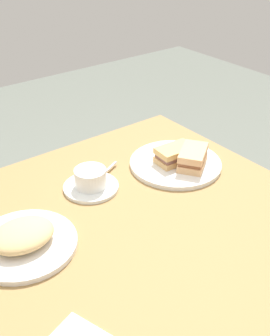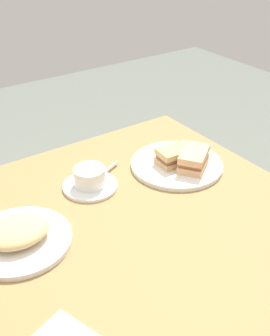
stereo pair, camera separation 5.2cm
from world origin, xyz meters
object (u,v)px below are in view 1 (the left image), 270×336
dining_table (126,246)px  coffee_cup (90,177)px  sandwich_back (193,157)px  coffee_saucer (91,187)px  sandwich_plate (175,164)px  spoon (105,172)px  sandwich_front (175,154)px  side_plate (24,244)px

dining_table → coffee_cup: (-0.02, -0.19, 0.12)m
sandwich_back → coffee_saucer: 0.33m
sandwich_back → coffee_saucer: size_ratio=0.89×
sandwich_plate → spoon: 0.22m
coffee_saucer → coffee_cup: bearing=-103.5°
sandwich_plate → spoon: spoon is taller
sandwich_front → sandwich_back: (-0.03, 0.05, 0.00)m
sandwich_front → side_plate: 0.54m
dining_table → sandwich_plate: sandwich_plate is taller
sandwich_front → coffee_cup: 0.28m
sandwich_plate → sandwich_back: sandwich_back is taller
dining_table → sandwich_front: size_ratio=8.23×
dining_table → sandwich_back: sandwich_back is taller
sandwich_plate → coffee_saucer: bearing=-10.7°
dining_table → sandwich_back: size_ratio=7.14×
sandwich_back → spoon: size_ratio=1.51×
coffee_cup → side_plate: size_ratio=0.45×
sandwich_plate → sandwich_front: bearing=-77.6°
spoon → coffee_cup: bearing=24.3°
sandwich_back → coffee_cup: bearing=-18.4°
dining_table → coffee_cup: coffee_cup is taller
sandwich_front → side_plate: (0.54, 0.06, -0.03)m
coffee_cup → dining_table: bearing=85.4°
spoon → side_plate: size_ratio=0.37×
dining_table → coffee_cup: bearing=-94.6°
sandwich_back → side_plate: 0.57m
sandwich_front → spoon: size_ratio=1.31×
sandwich_back → coffee_saucer: (0.31, -0.10, -0.04)m
side_plate → coffee_saucer: bearing=-156.9°
dining_table → coffee_saucer: 0.21m
coffee_cup → spoon: coffee_cup is taller
coffee_cup → spoon: (-0.07, -0.03, -0.03)m
sandwich_plate → sandwich_back: (-0.03, 0.05, 0.03)m
sandwich_plate → coffee_saucer: (0.28, -0.05, -0.00)m
dining_table → sandwich_front: (-0.29, -0.14, 0.12)m
sandwich_plate → side_plate: 0.54m
sandwich_back → side_plate: size_ratio=0.55×
sandwich_front → sandwich_plate: bearing=102.4°
sandwich_front → coffee_cup: size_ratio=1.06×
dining_table → coffee_saucer: size_ratio=6.33×
sandwich_back → side_plate: sandwich_back is taller
dining_table → sandwich_plate: size_ratio=3.52×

